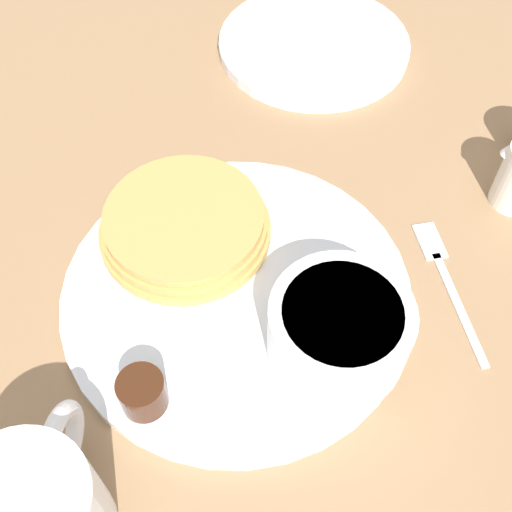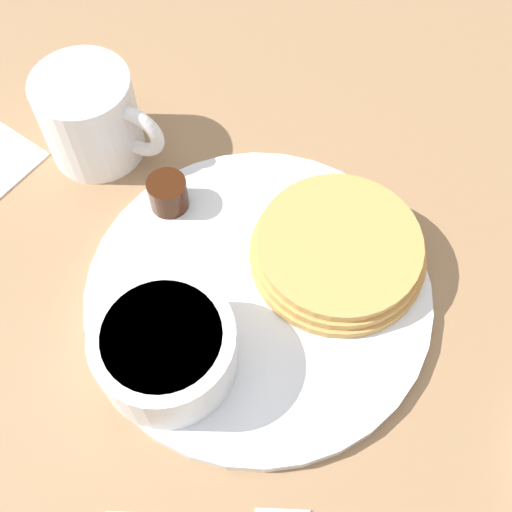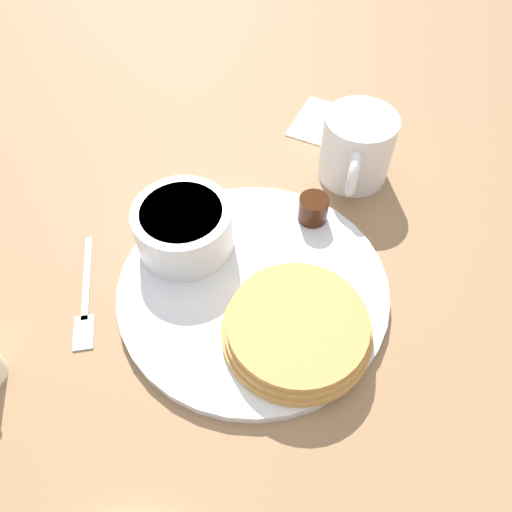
% 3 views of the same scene
% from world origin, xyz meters
% --- Properties ---
extents(ground_plane, '(4.00, 4.00, 0.00)m').
position_xyz_m(ground_plane, '(0.00, 0.00, 0.00)').
color(ground_plane, '#93704C').
extents(plate, '(0.28, 0.28, 0.01)m').
position_xyz_m(plate, '(0.00, 0.00, 0.01)').
color(plate, white).
rests_on(plate, ground_plane).
extents(pancake_stack, '(0.15, 0.15, 0.03)m').
position_xyz_m(pancake_stack, '(-0.05, -0.05, 0.03)').
color(pancake_stack, tan).
rests_on(pancake_stack, plate).
extents(bowl, '(0.10, 0.10, 0.05)m').
position_xyz_m(bowl, '(0.04, 0.08, 0.04)').
color(bowl, white).
rests_on(bowl, plate).
extents(syrup_cup, '(0.03, 0.03, 0.03)m').
position_xyz_m(syrup_cup, '(0.10, -0.05, 0.03)').
color(syrup_cup, '#38190A').
rests_on(syrup_cup, plate).
extents(butter_ramekin, '(0.05, 0.05, 0.05)m').
position_xyz_m(butter_ramekin, '(0.06, 0.09, 0.03)').
color(butter_ramekin, white).
rests_on(butter_ramekin, plate).
extents(coffee_mug, '(0.12, 0.09, 0.09)m').
position_xyz_m(coffee_mug, '(0.19, -0.09, 0.04)').
color(coffee_mug, white).
rests_on(coffee_mug, ground_plane).
extents(fork, '(0.14, 0.06, 0.00)m').
position_xyz_m(fork, '(-0.05, 0.17, 0.00)').
color(fork, silver).
rests_on(fork, ground_plane).
extents(napkin, '(0.11, 0.09, 0.00)m').
position_xyz_m(napkin, '(0.29, -0.05, 0.00)').
color(napkin, white).
rests_on(napkin, ground_plane).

